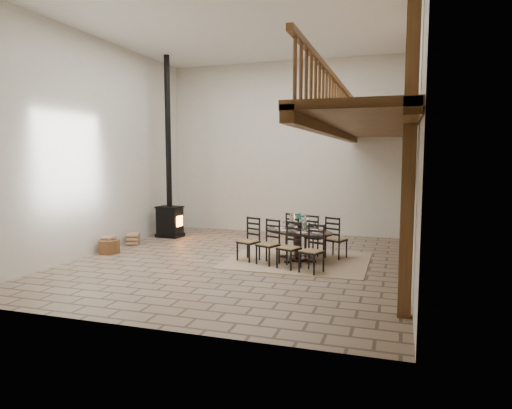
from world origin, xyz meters
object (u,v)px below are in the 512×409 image
(wood_stove, at_px, (169,197))
(log_basket, at_px, (109,246))
(dining_table, at_px, (296,245))
(log_stack, at_px, (133,239))

(wood_stove, xyz_separation_m, log_basket, (-0.30, -2.40, -0.95))
(log_basket, bearing_deg, dining_table, 6.75)
(dining_table, bearing_deg, wood_stove, 176.86)
(log_stack, bearing_deg, dining_table, -7.42)
(dining_table, height_order, wood_stove, wood_stove)
(dining_table, height_order, log_basket, dining_table)
(wood_stove, bearing_deg, log_basket, -92.69)
(log_basket, bearing_deg, log_stack, 92.96)
(log_basket, xyz_separation_m, log_stack, (-0.06, 1.09, -0.03))
(dining_table, xyz_separation_m, log_stack, (-4.41, 0.57, -0.21))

